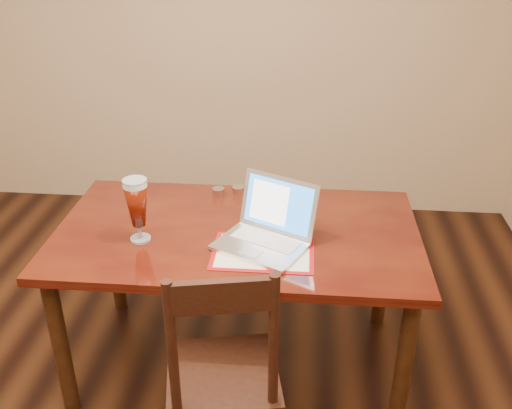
{
  "coord_description": "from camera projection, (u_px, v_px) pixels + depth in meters",
  "views": [
    {
      "loc": [
        0.76,
        -1.45,
        2.04
      ],
      "look_at": [
        0.56,
        0.67,
        0.93
      ],
      "focal_mm": 40.0,
      "sensor_mm": 36.0,
      "label": 1
    }
  ],
  "objects": [
    {
      "name": "dining_chair",
      "position": [
        223.0,
        375.0,
        2.16
      ],
      "size": [
        0.5,
        0.48,
        1.0
      ],
      "rotation": [
        0.0,
        0.0,
        0.2
      ],
      "color": "black",
      "rests_on": "ground"
    },
    {
      "name": "dining_table",
      "position": [
        236.0,
        246.0,
        2.59
      ],
      "size": [
        1.63,
        0.92,
        1.05
      ],
      "rotation": [
        0.0,
        0.0,
        0.01
      ],
      "color": "#521A0A",
      "rests_on": "ground"
    },
    {
      "name": "room_shell",
      "position": [
        16.0,
        30.0,
        1.47
      ],
      "size": [
        4.51,
        5.01,
        2.71
      ],
      "color": "tan",
      "rests_on": "ground"
    }
  ]
}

